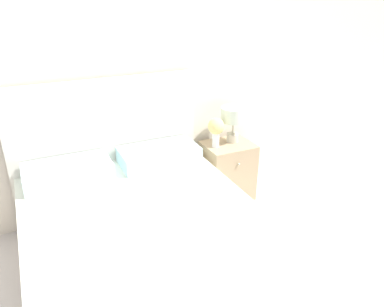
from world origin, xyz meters
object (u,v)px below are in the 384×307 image
object	(u,v)px
nightstand	(227,171)
table_lamp	(233,117)
flower_vase	(216,128)
bed	(144,242)

from	to	relation	value
nightstand	table_lamp	distance (m)	0.54
nightstand	flower_vase	world-z (taller)	flower_vase
table_lamp	nightstand	bearing A→B (deg)	-147.17
nightstand	flower_vase	xyz separation A→B (m)	(-0.14, -0.01, 0.47)
nightstand	table_lamp	size ratio (longest dim) A/B	1.66
bed	nightstand	bearing A→B (deg)	33.88
table_lamp	flower_vase	world-z (taller)	table_lamp
nightstand	flower_vase	bearing A→B (deg)	-177.44
bed	nightstand	xyz separation A→B (m)	(1.10, 0.74, -0.01)
table_lamp	flower_vase	distance (m)	0.22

